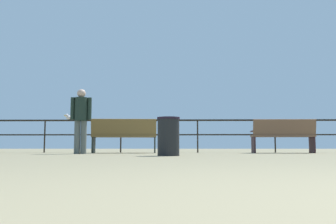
{
  "coord_description": "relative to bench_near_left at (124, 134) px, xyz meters",
  "views": [
    {
      "loc": [
        -0.7,
        -0.72,
        0.18
      ],
      "look_at": [
        -0.88,
        9.48,
        1.17
      ],
      "focal_mm": 37.93,
      "sensor_mm": 36.0,
      "label": 1
    }
  ],
  "objects": [
    {
      "name": "pier_railing",
      "position": [
        2.1,
        0.8,
        0.22
      ],
      "size": [
        18.58,
        0.05,
        1.0
      ],
      "color": "black",
      "rests_on": "ground_plane"
    },
    {
      "name": "bench_near_left",
      "position": [
        0.0,
        0.0,
        0.0
      ],
      "size": [
        1.82,
        0.77,
        0.94
      ],
      "color": "brown",
      "rests_on": "ground_plane"
    },
    {
      "name": "bench_near_right",
      "position": [
        4.43,
        0.01,
        0.0
      ],
      "size": [
        1.71,
        0.61,
        0.93
      ],
      "color": "brown",
      "rests_on": "ground_plane"
    },
    {
      "name": "person_by_bench",
      "position": [
        -0.91,
        -1.2,
        0.39
      ],
      "size": [
        0.51,
        0.31,
        1.6
      ],
      "color": "#4D534E",
      "rests_on": "ground_plane"
    },
    {
      "name": "seagull_on_rail",
      "position": [
        -1.8,
        0.79,
        0.55
      ],
      "size": [
        0.26,
        0.32,
        0.17
      ],
      "color": "silver",
      "rests_on": "pier_railing"
    },
    {
      "name": "trash_bin",
      "position": [
        1.29,
        -3.03,
        -0.15
      ],
      "size": [
        0.44,
        0.44,
        0.74
      ],
      "color": "black",
      "rests_on": "ground_plane"
    }
  ]
}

